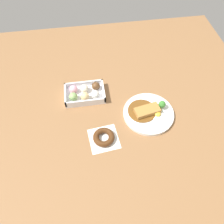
% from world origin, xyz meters
% --- Properties ---
extents(ground_plane, '(1.60, 1.60, 0.00)m').
position_xyz_m(ground_plane, '(0.00, 0.00, 0.00)').
color(ground_plane, brown).
extents(curry_plate, '(0.25, 0.25, 0.07)m').
position_xyz_m(curry_plate, '(-0.17, 0.02, 0.01)').
color(curry_plate, white).
rests_on(curry_plate, ground_plane).
extents(donut_box, '(0.21, 0.14, 0.06)m').
position_xyz_m(donut_box, '(0.14, -0.15, 0.02)').
color(donut_box, white).
rests_on(donut_box, ground_plane).
extents(chocolate_ring_donut, '(0.15, 0.15, 0.03)m').
position_xyz_m(chocolate_ring_donut, '(0.07, 0.12, 0.01)').
color(chocolate_ring_donut, white).
rests_on(chocolate_ring_donut, ground_plane).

